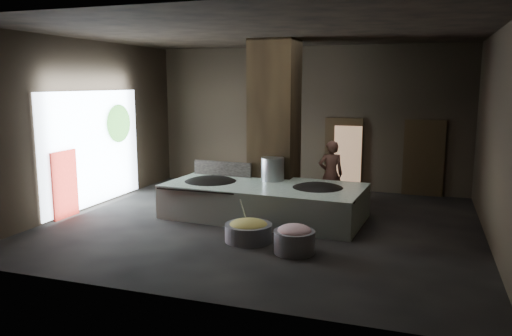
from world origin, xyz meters
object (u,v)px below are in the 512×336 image
(stock_pot, at_px, (273,170))
(veg_basin, at_px, (249,232))
(wok_left, at_px, (211,185))
(meat_basin, at_px, (294,242))
(wok_right, at_px, (318,192))
(hearth_platform, at_px, (264,201))
(cook, at_px, (331,174))

(stock_pot, height_order, veg_basin, stock_pot)
(wok_left, height_order, stock_pot, stock_pot)
(veg_basin, xyz_separation_m, meat_basin, (1.12, -0.41, 0.04))
(wok_right, distance_m, veg_basin, 2.34)
(hearth_platform, bearing_deg, wok_left, -174.37)
(stock_pot, bearing_deg, hearth_platform, -95.19)
(hearth_platform, height_order, meat_basin, hearth_platform)
(hearth_platform, xyz_separation_m, wok_left, (-1.45, -0.05, 0.32))
(cook, bearing_deg, veg_basin, 51.02)
(hearth_platform, distance_m, cook, 2.12)
(meat_basin, bearing_deg, hearth_platform, 120.61)
(wok_left, xyz_separation_m, meat_basin, (2.84, -2.31, -0.52))
(stock_pot, xyz_separation_m, cook, (1.35, 0.97, -0.21))
(hearth_platform, xyz_separation_m, meat_basin, (1.39, -2.36, -0.20))
(wok_left, bearing_deg, cook, 28.89)
(stock_pot, relative_size, cook, 0.35)
(stock_pot, bearing_deg, wok_right, -21.04)
(cook, bearing_deg, hearth_platform, 26.43)
(cook, distance_m, veg_basin, 3.72)
(hearth_platform, xyz_separation_m, veg_basin, (0.27, -1.94, -0.24))
(hearth_platform, relative_size, wok_right, 3.41)
(hearth_platform, xyz_separation_m, cook, (1.40, 1.52, 0.49))
(wok_left, distance_m, wok_right, 2.80)
(wok_left, height_order, wok_right, wok_left)
(wok_left, relative_size, veg_basin, 1.52)
(hearth_platform, distance_m, meat_basin, 2.75)
(wok_right, bearing_deg, cook, 88.12)
(hearth_platform, xyz_separation_m, wok_right, (1.35, 0.05, 0.32))
(wok_right, bearing_deg, meat_basin, -88.94)
(wok_left, distance_m, meat_basin, 3.70)
(wok_left, relative_size, wok_right, 1.07)
(meat_basin, bearing_deg, veg_basin, 159.86)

